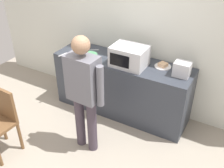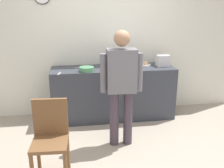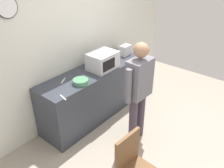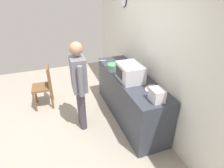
{
  "view_description": "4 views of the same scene",
  "coord_description": "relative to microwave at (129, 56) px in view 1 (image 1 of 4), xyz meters",
  "views": [
    {
      "loc": [
        1.71,
        -1.99,
        2.77
      ],
      "look_at": [
        0.14,
        0.81,
        0.75
      ],
      "focal_mm": 42.79,
      "sensor_mm": 36.0,
      "label": 1
    },
    {
      "loc": [
        -0.59,
        -2.97,
        1.93
      ],
      "look_at": [
        -0.0,
        0.8,
        0.76
      ],
      "focal_mm": 39.79,
      "sensor_mm": 36.0,
      "label": 2
    },
    {
      "loc": [
        -2.57,
        -1.38,
        2.75
      ],
      "look_at": [
        0.08,
        0.8,
        0.8
      ],
      "focal_mm": 38.12,
      "sensor_mm": 36.0,
      "label": 3
    },
    {
      "loc": [
        3.02,
        -0.21,
        2.52
      ],
      "look_at": [
        0.2,
        0.81,
        0.88
      ],
      "focal_mm": 30.81,
      "sensor_mm": 36.0,
      "label": 4
    }
  ],
  "objects": [
    {
      "name": "toaster",
      "position": [
        0.75,
        0.09,
        -0.05
      ],
      "size": [
        0.22,
        0.18,
        0.2
      ],
      "primitive_type": "cube",
      "color": "silver",
      "rests_on": "kitchen_counter"
    },
    {
      "name": "back_wall",
      "position": [
        -0.24,
        0.46,
        0.22
      ],
      "size": [
        5.4,
        0.13,
        2.6
      ],
      "color": "silver",
      "rests_on": "ground_plane"
    },
    {
      "name": "kitchen_counter",
      "position": [
        -0.15,
        0.08,
        -0.61
      ],
      "size": [
        2.16,
        0.62,
        0.93
      ],
      "primitive_type": "cube",
      "color": "#333842",
      "rests_on": "ground_plane"
    },
    {
      "name": "fork_utensil",
      "position": [
        -0.74,
        0.19,
        -0.15
      ],
      "size": [
        0.16,
        0.11,
        0.01
      ],
      "primitive_type": "cube",
      "rotation": [
        0.0,
        0.0,
        0.54
      ],
      "color": "silver",
      "rests_on": "kitchen_counter"
    },
    {
      "name": "wooden_chair",
      "position": [
        -1.13,
        -1.47,
        -0.56
      ],
      "size": [
        0.42,
        0.42,
        0.94
      ],
      "color": "brown",
      "rests_on": "ground_plane"
    },
    {
      "name": "spoon_utensil",
      "position": [
        -1.07,
        -0.19,
        -0.15
      ],
      "size": [
        0.06,
        0.17,
        0.01
      ],
      "primitive_type": "cube",
      "rotation": [
        0.0,
        0.0,
        1.35
      ],
      "color": "silver",
      "rests_on": "kitchen_counter"
    },
    {
      "name": "sandwich_plate",
      "position": [
        0.45,
        0.2,
        -0.13
      ],
      "size": [
        0.24,
        0.24,
        0.07
      ],
      "color": "white",
      "rests_on": "kitchen_counter"
    },
    {
      "name": "salad_bowl",
      "position": [
        -0.63,
        -0.09,
        -0.11
      ],
      "size": [
        0.24,
        0.24,
        0.07
      ],
      "primitive_type": "cylinder",
      "color": "#4C8E60",
      "rests_on": "kitchen_counter"
    },
    {
      "name": "microwave",
      "position": [
        0.0,
        0.0,
        0.0
      ],
      "size": [
        0.5,
        0.39,
        0.3
      ],
      "color": "silver",
      "rests_on": "kitchen_counter"
    },
    {
      "name": "ground_plane",
      "position": [
        -0.24,
        -1.14,
        -1.08
      ],
      "size": [
        6.0,
        6.0,
        0.0
      ],
      "primitive_type": "plane",
      "color": "#9E9384"
    },
    {
      "name": "person_standing",
      "position": [
        -0.19,
        -0.88,
        -0.11
      ],
      "size": [
        0.59,
        0.26,
        1.66
      ],
      "color": "#413744",
      "rests_on": "ground_plane"
    }
  ]
}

